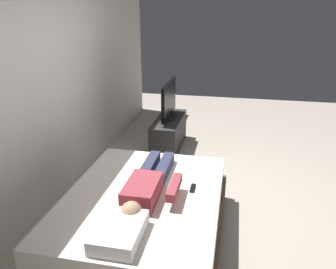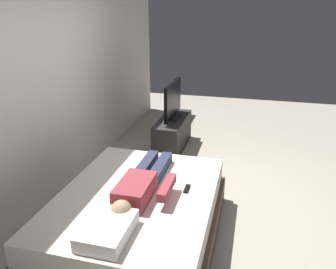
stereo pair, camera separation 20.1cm
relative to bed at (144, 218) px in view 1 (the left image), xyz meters
name	(u,v)px [view 1 (the left image)]	position (x,y,z in m)	size (l,w,h in m)	color
ground_plane	(207,206)	(0.74, -0.55, -0.26)	(10.00, 10.00, 0.00)	#ADA393
back_wall	(65,74)	(1.14, 1.29, 1.14)	(6.40, 0.10, 2.80)	silver
bed	(144,218)	(0.00, 0.00, 0.00)	(1.94, 1.50, 0.54)	brown
pillow	(119,232)	(-0.65, 0.00, 0.34)	(0.48, 0.34, 0.12)	white
person	(148,185)	(0.03, -0.04, 0.36)	(1.26, 0.46, 0.18)	#993842
remote	(193,188)	(0.18, -0.44, 0.29)	(0.15, 0.04, 0.02)	black
tv_stand	(169,133)	(2.33, 0.23, -0.01)	(1.10, 0.40, 0.50)	#2D2D2D
tv	(169,101)	(2.33, 0.23, 0.52)	(0.88, 0.20, 0.59)	black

